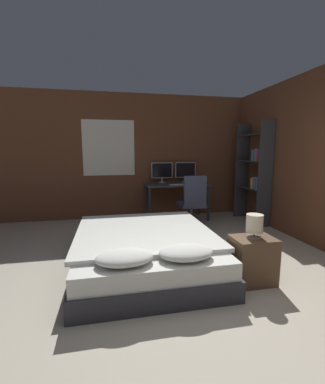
% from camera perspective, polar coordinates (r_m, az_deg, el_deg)
% --- Properties ---
extents(ground_plane, '(20.00, 20.00, 0.00)m').
position_cam_1_polar(ground_plane, '(2.56, 12.41, -25.98)').
color(ground_plane, '#B2A893').
extents(wall_back, '(12.00, 0.08, 2.70)m').
position_cam_1_polar(wall_back, '(5.80, -2.93, 7.88)').
color(wall_back, brown).
rests_on(wall_back, ground_plane).
extents(wall_side_right, '(0.06, 12.00, 2.70)m').
position_cam_1_polar(wall_side_right, '(4.60, 30.76, 6.34)').
color(wall_side_right, brown).
rests_on(wall_side_right, ground_plane).
extents(bed, '(1.70, 2.06, 0.53)m').
position_cam_1_polar(bed, '(3.35, -3.83, -12.60)').
color(bed, '#2D2D33').
rests_on(bed, ground_plane).
extents(nightstand, '(0.46, 0.35, 0.52)m').
position_cam_1_polar(nightstand, '(3.13, 19.36, -14.07)').
color(nightstand, brown).
rests_on(nightstand, ground_plane).
extents(bedside_lamp, '(0.18, 0.18, 0.26)m').
position_cam_1_polar(bedside_lamp, '(3.00, 19.77, -6.72)').
color(bedside_lamp, gray).
rests_on(bedside_lamp, nightstand).
extents(desk, '(1.36, 0.69, 0.78)m').
position_cam_1_polar(desk, '(5.56, 3.12, 0.89)').
color(desk, '#38383D').
rests_on(desk, ground_plane).
extents(monitor_left, '(0.47, 0.16, 0.45)m').
position_cam_1_polar(monitor_left, '(5.69, -0.12, 4.65)').
color(monitor_left, '#B7B7BC').
rests_on(monitor_left, desk).
extents(monitor_right, '(0.47, 0.16, 0.45)m').
position_cam_1_polar(monitor_right, '(5.83, 5.12, 4.71)').
color(monitor_right, '#B7B7BC').
rests_on(monitor_right, desk).
extents(keyboard, '(0.41, 0.13, 0.02)m').
position_cam_1_polar(keyboard, '(5.32, 3.78, 1.68)').
color(keyboard, '#B7B7BC').
rests_on(keyboard, desk).
extents(computer_mouse, '(0.07, 0.05, 0.04)m').
position_cam_1_polar(computer_mouse, '(5.40, 6.82, 1.84)').
color(computer_mouse, '#B7B7BC').
rests_on(computer_mouse, desk).
extents(office_chair, '(0.52, 0.52, 1.03)m').
position_cam_1_polar(office_chair, '(4.89, 6.64, -3.39)').
color(office_chair, black).
rests_on(office_chair, ground_plane).
extents(bookshelf, '(0.30, 0.91, 2.04)m').
position_cam_1_polar(bookshelf, '(5.53, 19.96, 4.91)').
color(bookshelf, '#333338').
rests_on(bookshelf, ground_plane).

